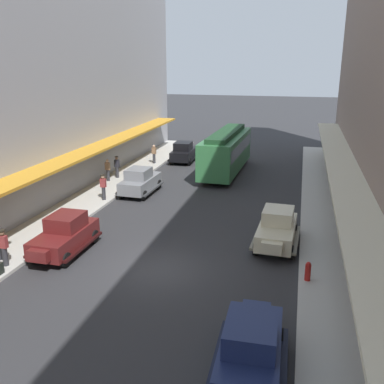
# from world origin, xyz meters

# --- Properties ---
(ground_plane) EXTENTS (200.00, 200.00, 0.00)m
(ground_plane) POSITION_xyz_m (0.00, 0.00, 0.00)
(ground_plane) COLOR #2D2D30
(sidewalk_left) EXTENTS (3.00, 60.00, 0.15)m
(sidewalk_left) POSITION_xyz_m (-7.50, 0.00, 0.07)
(sidewalk_left) COLOR #B7B5AD
(sidewalk_left) RESTS_ON ground
(sidewalk_right) EXTENTS (3.00, 60.00, 0.15)m
(sidewalk_right) POSITION_xyz_m (7.50, 0.00, 0.07)
(sidewalk_right) COLOR #B7B5AD
(sidewalk_right) RESTS_ON ground
(parked_car_0) EXTENTS (2.15, 4.26, 1.84)m
(parked_car_0) POSITION_xyz_m (-4.88, 0.64, 0.94)
(parked_car_0) COLOR #591919
(parked_car_0) RESTS_ON ground
(parked_car_1) EXTENTS (2.28, 4.31, 1.84)m
(parked_car_1) POSITION_xyz_m (-4.53, 20.64, 0.94)
(parked_car_1) COLOR black
(parked_car_1) RESTS_ON ground
(parked_car_2) EXTENTS (2.28, 4.31, 1.84)m
(parked_car_2) POSITION_xyz_m (4.86, 3.94, 0.94)
(parked_car_2) COLOR beige
(parked_car_2) RESTS_ON ground
(parked_car_3) EXTENTS (2.24, 4.29, 1.84)m
(parked_car_3) POSITION_xyz_m (4.70, -5.57, 0.94)
(parked_car_3) COLOR #19234C
(parked_car_3) RESTS_ON ground
(parked_car_4) EXTENTS (2.24, 4.30, 1.84)m
(parked_car_4) POSITION_xyz_m (-4.82, 10.42, 0.94)
(parked_car_4) COLOR slate
(parked_car_4) RESTS_ON ground
(streetcar) EXTENTS (2.78, 9.67, 3.46)m
(streetcar) POSITION_xyz_m (-0.11, 17.57, 1.90)
(streetcar) COLOR #33723F
(streetcar) RESTS_ON ground
(fire_hydrant) EXTENTS (0.24, 0.24, 0.82)m
(fire_hydrant) POSITION_xyz_m (6.35, 0.37, 0.56)
(fire_hydrant) COLOR #B21E19
(fire_hydrant) RESTS_ON sidewalk_right
(pedestrian_0) EXTENTS (0.36, 0.28, 1.67)m
(pedestrian_0) POSITION_xyz_m (-7.89, 13.51, 1.01)
(pedestrian_0) COLOR #2D2D33
(pedestrian_0) RESTS_ON sidewalk_left
(pedestrian_1) EXTENTS (0.36, 0.28, 1.67)m
(pedestrian_1) POSITION_xyz_m (-6.56, -1.56, 1.01)
(pedestrian_1) COLOR #2D2D33
(pedestrian_1) RESTS_ON sidewalk_left
(pedestrian_2) EXTENTS (0.36, 0.28, 1.67)m
(pedestrian_2) POSITION_xyz_m (-6.48, 8.16, 1.01)
(pedestrian_2) COLOR #2D2D33
(pedestrian_2) RESTS_ON sidewalk_left
(pedestrian_4) EXTENTS (0.36, 0.24, 1.64)m
(pedestrian_4) POSITION_xyz_m (-6.73, 18.83, 0.99)
(pedestrian_4) COLOR #2D2D33
(pedestrian_4) RESTS_ON sidewalk_left
(pedestrian_5) EXTENTS (0.36, 0.24, 1.64)m
(pedestrian_5) POSITION_xyz_m (-8.18, 12.48, 0.99)
(pedestrian_5) COLOR #2D2D33
(pedestrian_5) RESTS_ON sidewalk_left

